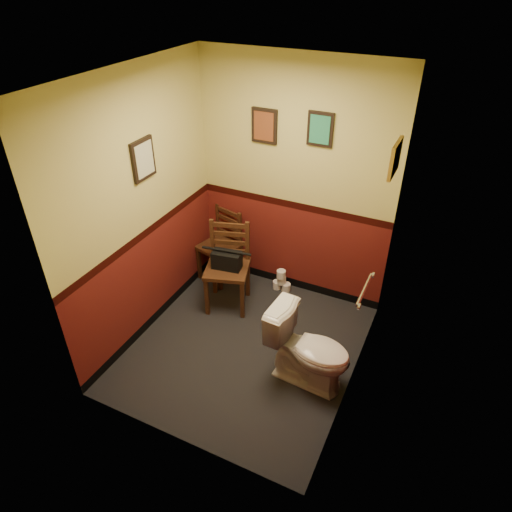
# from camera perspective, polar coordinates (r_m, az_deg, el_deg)

# --- Properties ---
(floor) EXTENTS (2.20, 2.40, 0.00)m
(floor) POSITION_cam_1_polar(r_m,az_deg,el_deg) (4.86, -1.30, -11.37)
(floor) COLOR black
(floor) RESTS_ON ground
(ceiling) EXTENTS (2.20, 2.40, 0.00)m
(ceiling) POSITION_cam_1_polar(r_m,az_deg,el_deg) (3.51, -1.90, 21.56)
(ceiling) COLOR silver
(ceiling) RESTS_ON ground
(wall_back) EXTENTS (2.20, 0.00, 2.70)m
(wall_back) POSITION_cam_1_polar(r_m,az_deg,el_deg) (4.99, 4.77, 8.85)
(wall_back) COLOR #5C1713
(wall_back) RESTS_ON ground
(wall_front) EXTENTS (2.20, 0.00, 2.70)m
(wall_front) POSITION_cam_1_polar(r_m,az_deg,el_deg) (3.20, -11.38, -7.81)
(wall_front) COLOR #5C1713
(wall_front) RESTS_ON ground
(wall_left) EXTENTS (0.00, 2.40, 2.70)m
(wall_left) POSITION_cam_1_polar(r_m,az_deg,el_deg) (4.56, -14.03, 5.40)
(wall_left) COLOR #5C1713
(wall_left) RESTS_ON ground
(wall_right) EXTENTS (0.00, 2.40, 2.70)m
(wall_right) POSITION_cam_1_polar(r_m,az_deg,el_deg) (3.72, 13.75, -1.50)
(wall_right) COLOR #5C1713
(wall_right) RESTS_ON ground
(grab_bar) EXTENTS (0.05, 0.56, 0.06)m
(grab_bar) POSITION_cam_1_polar(r_m,az_deg,el_deg) (4.16, 13.45, -4.11)
(grab_bar) COLOR silver
(grab_bar) RESTS_ON wall_right
(framed_print_back_a) EXTENTS (0.28, 0.04, 0.36)m
(framed_print_back_a) POSITION_cam_1_polar(r_m,az_deg,el_deg) (4.88, 1.04, 15.95)
(framed_print_back_a) COLOR black
(framed_print_back_a) RESTS_ON wall_back
(framed_print_back_b) EXTENTS (0.26, 0.04, 0.34)m
(framed_print_back_b) POSITION_cam_1_polar(r_m,az_deg,el_deg) (4.66, 8.03, 15.41)
(framed_print_back_b) COLOR black
(framed_print_back_b) RESTS_ON wall_back
(framed_print_left) EXTENTS (0.04, 0.30, 0.38)m
(framed_print_left) POSITION_cam_1_polar(r_m,az_deg,el_deg) (4.41, -13.91, 11.65)
(framed_print_left) COLOR black
(framed_print_left) RESTS_ON wall_left
(framed_print_right) EXTENTS (0.04, 0.34, 0.28)m
(framed_print_right) POSITION_cam_1_polar(r_m,az_deg,el_deg) (3.93, 16.98, 11.59)
(framed_print_right) COLOR olive
(framed_print_right) RESTS_ON wall_right
(toilet) EXTENTS (0.83, 0.50, 0.78)m
(toilet) POSITION_cam_1_polar(r_m,az_deg,el_deg) (4.31, 6.68, -11.56)
(toilet) COLOR white
(toilet) RESTS_ON floor
(toilet_brush) EXTENTS (0.12, 0.12, 0.44)m
(toilet_brush) POSITION_cam_1_polar(r_m,az_deg,el_deg) (4.49, 9.21, -15.47)
(toilet_brush) COLOR silver
(toilet_brush) RESTS_ON floor
(chair_left) EXTENTS (0.52, 0.52, 0.90)m
(chair_left) POSITION_cam_1_polar(r_m,az_deg,el_deg) (5.59, -4.37, 1.34)
(chair_left) COLOR #4A2816
(chair_left) RESTS_ON floor
(chair_right) EXTENTS (0.59, 0.59, 1.00)m
(chair_right) POSITION_cam_1_polar(r_m,az_deg,el_deg) (5.12, -3.53, -1.34)
(chair_right) COLOR #4A2816
(chair_right) RESTS_ON floor
(handbag) EXTENTS (0.34, 0.21, 0.23)m
(handbag) POSITION_cam_1_polar(r_m,az_deg,el_deg) (5.01, -3.68, -0.48)
(handbag) COLOR black
(handbag) RESTS_ON chair_right
(tp_stack) EXTENTS (0.22, 0.14, 0.29)m
(tp_stack) POSITION_cam_1_polar(r_m,az_deg,el_deg) (5.53, 3.20, -3.19)
(tp_stack) COLOR silver
(tp_stack) RESTS_ON floor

